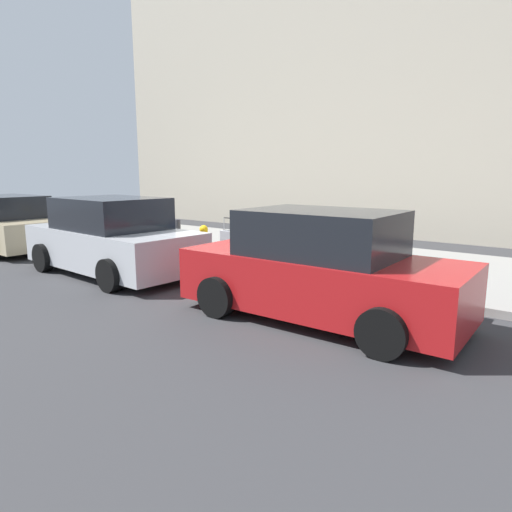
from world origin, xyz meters
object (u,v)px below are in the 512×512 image
at_px(fire_hydrant, 204,240).
at_px(parking_meter, 407,241).
at_px(suitcase_red_0, 346,266).
at_px(parked_car_silver_1, 112,238).
at_px(suitcase_maroon_1, 325,258).
at_px(suitcase_navy_3, 285,251).
at_px(suitcase_silver_6, 229,246).
at_px(suitcase_olive_5, 248,248).
at_px(suitcase_black_4, 263,254).
at_px(parked_car_beige_2, 4,224).
at_px(suitcase_teal_2, 303,257).
at_px(parked_car_red_0, 320,269).
at_px(bollard_post, 178,237).

height_order(fire_hydrant, parking_meter, parking_meter).
distance_m(suitcase_red_0, parking_meter, 1.25).
bearing_deg(parked_car_silver_1, suitcase_maroon_1, -152.39).
distance_m(suitcase_navy_3, suitcase_silver_6, 1.50).
bearing_deg(suitcase_olive_5, parked_car_silver_1, 46.12).
bearing_deg(suitcase_black_4, parked_car_beige_2, 14.95).
xyz_separation_m(suitcase_teal_2, parked_car_silver_1, (3.63, 2.10, 0.32)).
bearing_deg(parked_car_beige_2, suitcase_maroon_1, -166.99).
bearing_deg(suitcase_maroon_1, parked_car_red_0, 116.75).
distance_m(suitcase_red_0, suitcase_navy_3, 1.54).
height_order(suitcase_teal_2, fire_hydrant, suitcase_teal_2).
distance_m(suitcase_maroon_1, suitcase_silver_6, 2.53).
xyz_separation_m(suitcase_red_0, suitcase_navy_3, (1.53, -0.14, 0.12)).
relative_size(parked_car_red_0, parked_car_beige_2, 0.94).
distance_m(suitcase_navy_3, parking_meter, 2.65).
bearing_deg(suitcase_navy_3, parked_car_red_0, 133.67).
distance_m(suitcase_maroon_1, parking_meter, 1.66).
bearing_deg(suitcase_teal_2, parked_car_beige_2, 13.35).
height_order(suitcase_navy_3, suitcase_olive_5, suitcase_olive_5).
height_order(fire_hydrant, parked_car_silver_1, parked_car_silver_1).
xyz_separation_m(suitcase_black_4, suitcase_silver_6, (0.99, -0.00, 0.09)).
distance_m(suitcase_olive_5, parked_car_red_0, 3.83).
bearing_deg(suitcase_silver_6, parked_car_beige_2, 17.03).
bearing_deg(suitcase_maroon_1, suitcase_red_0, 171.43).
relative_size(suitcase_maroon_1, suitcase_olive_5, 0.98).
bearing_deg(suitcase_navy_3, suitcase_red_0, 174.88).
height_order(suitcase_silver_6, parking_meter, parking_meter).
bearing_deg(bollard_post, suitcase_navy_3, -176.15).
height_order(suitcase_maroon_1, parked_car_silver_1, parked_car_silver_1).
xyz_separation_m(suitcase_maroon_1, bollard_post, (4.20, 0.15, 0.09)).
height_order(suitcase_silver_6, parked_car_red_0, parked_car_red_0).
bearing_deg(bollard_post, parked_car_red_0, 159.16).
xyz_separation_m(suitcase_teal_2, parked_car_beige_2, (8.86, 2.10, 0.27)).
height_order(suitcase_teal_2, suitcase_silver_6, suitcase_silver_6).
bearing_deg(suitcase_teal_2, suitcase_maroon_1, -173.14).
xyz_separation_m(suitcase_teal_2, suitcase_black_4, (1.03, 0.01, -0.05)).
xyz_separation_m(bollard_post, parking_meter, (-5.77, -0.40, 0.38)).
distance_m(fire_hydrant, parked_car_silver_1, 2.29).
xyz_separation_m(suitcase_olive_5, parking_meter, (-3.60, -0.23, 0.47)).
xyz_separation_m(suitcase_navy_3, parking_meter, (-2.60, -0.19, 0.44)).
distance_m(suitcase_maroon_1, parked_car_silver_1, 4.68).
bearing_deg(suitcase_teal_2, bollard_post, 1.39).
bearing_deg(suitcase_olive_5, suitcase_teal_2, 176.80).
relative_size(suitcase_black_4, parked_car_silver_1, 0.17).
relative_size(bollard_post, parking_meter, 0.70).
distance_m(suitcase_red_0, parked_car_red_0, 2.20).
bearing_deg(suitcase_silver_6, suitcase_navy_3, -174.96).
distance_m(suitcase_red_0, suitcase_olive_5, 2.53).
bearing_deg(parked_car_beige_2, parked_car_silver_1, -180.00).
bearing_deg(suitcase_navy_3, fire_hydrant, 1.51).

